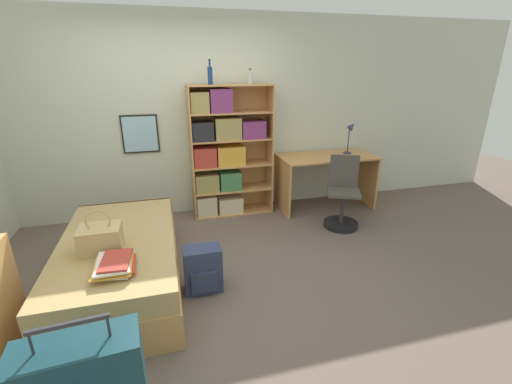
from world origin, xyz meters
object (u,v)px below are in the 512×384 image
(bookcase, at_px, (223,153))
(bottle_green, at_px, (210,75))
(handbag, at_px, (101,238))
(bottle_brown, at_px, (250,78))
(bed, at_px, (121,262))
(desk, at_px, (326,171))
(desk_chair, at_px, (342,204))
(book_stack_on_bed, at_px, (115,265))
(desk_lamp, at_px, (351,132))
(backpack, at_px, (203,270))

(bookcase, height_order, bottle_green, bottle_green)
(bookcase, xyz_separation_m, bottle_green, (-0.13, -0.04, 0.98))
(handbag, distance_m, bottle_brown, 2.65)
(bed, height_order, bottle_green, bottle_green)
(desk, relative_size, desk_chair, 1.49)
(bed, relative_size, bottle_brown, 10.15)
(bottle_brown, xyz_separation_m, desk_chair, (1.00, -0.79, -1.50))
(handbag, relative_size, book_stack_on_bed, 1.02)
(bottle_green, bearing_deg, bookcase, 15.38)
(desk_lamp, bearing_deg, desk_chair, -122.17)
(desk_lamp, height_order, backpack, desk_lamp)
(bed, relative_size, desk, 1.39)
(desk, bearing_deg, book_stack_on_bed, -144.93)
(desk, height_order, desk_chair, desk_chair)
(handbag, height_order, desk, handbag)
(bookcase, xyz_separation_m, bottle_brown, (0.38, 0.01, 0.94))
(bottle_brown, bearing_deg, bottle_green, -175.34)
(handbag, bearing_deg, book_stack_on_bed, -68.23)
(desk, bearing_deg, desk_chair, -95.92)
(bottle_brown, distance_m, desk, 1.66)
(bottle_green, height_order, desk_chair, bottle_green)
(bookcase, distance_m, desk_lamp, 1.83)
(bed, xyz_separation_m, handbag, (-0.09, -0.21, 0.37))
(desk, bearing_deg, bookcase, 174.10)
(bottle_green, distance_m, desk, 2.05)
(book_stack_on_bed, xyz_separation_m, bookcase, (1.17, 1.99, 0.31))
(backpack, bearing_deg, book_stack_on_bed, -156.82)
(book_stack_on_bed, distance_m, bottle_brown, 2.82)
(bottle_green, bearing_deg, handbag, -126.27)
(book_stack_on_bed, bearing_deg, desk, 35.07)
(handbag, relative_size, bottle_brown, 2.02)
(handbag, height_order, backpack, handbag)
(bed, height_order, desk_chair, desk_chair)
(desk, relative_size, desk_lamp, 2.92)
(bottle_brown, height_order, desk_lamp, bottle_brown)
(bottle_brown, height_order, backpack, bottle_brown)
(bottle_green, bearing_deg, book_stack_on_bed, -118.11)
(book_stack_on_bed, xyz_separation_m, backpack, (0.67, 0.29, -0.34))
(handbag, bearing_deg, bed, 66.49)
(bottle_green, bearing_deg, backpack, -102.53)
(backpack, bearing_deg, desk_chair, 25.92)
(desk_lamp, xyz_separation_m, backpack, (-2.31, -1.60, -0.87))
(book_stack_on_bed, relative_size, bottle_green, 1.23)
(book_stack_on_bed, bearing_deg, bottle_brown, 52.12)
(desk_chair, bearing_deg, desk_lamp, 57.83)
(bottle_green, height_order, backpack, bottle_green)
(handbag, relative_size, bookcase, 0.21)
(bottle_brown, distance_m, desk_chair, 1.97)
(bookcase, bearing_deg, handbag, -128.55)
(bed, distance_m, backpack, 0.77)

